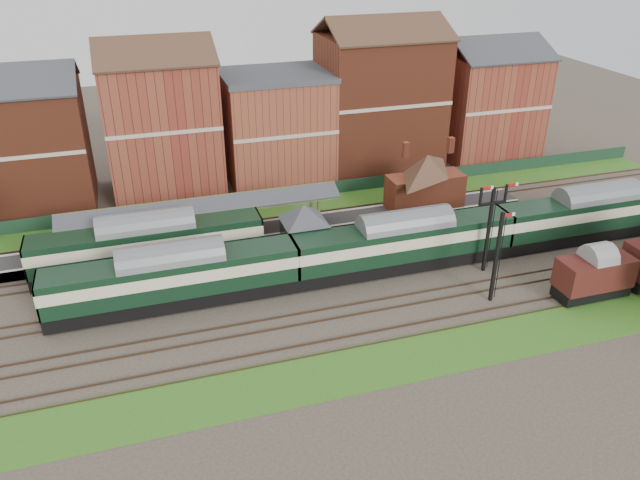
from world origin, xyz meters
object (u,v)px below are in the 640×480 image
object	(u,v)px
goods_van_a	(594,274)
dmu_train	(404,242)
signal_box	(304,234)
semaphore_bracket	(490,224)
platform_railcar	(148,243)

from	to	relation	value
goods_van_a	dmu_train	bearing A→B (deg)	145.22
signal_box	goods_van_a	size ratio (longest dim) A/B	0.97
signal_box	semaphore_bracket	world-z (taller)	semaphore_bracket
signal_box	goods_van_a	xyz separation A→B (m)	(21.19, -12.25, -1.05)
goods_van_a	platform_railcar	bearing A→B (deg)	155.81
semaphore_bracket	platform_railcar	bearing A→B (deg)	162.39
signal_box	semaphore_bracket	xyz separation A→B (m)	(15.04, -5.75, 1.44)
semaphore_bracket	dmu_train	bearing A→B (deg)	159.84
platform_railcar	semaphore_bracket	bearing A→B (deg)	-17.61
dmu_train	signal_box	bearing A→B (deg)	158.45
signal_box	semaphore_bracket	bearing A→B (deg)	-20.92
semaphore_bracket	goods_van_a	bearing A→B (deg)	-46.58
semaphore_bracket	goods_van_a	world-z (taller)	semaphore_bracket
dmu_train	semaphore_bracket	bearing A→B (deg)	-20.16
dmu_train	goods_van_a	world-z (taller)	dmu_train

